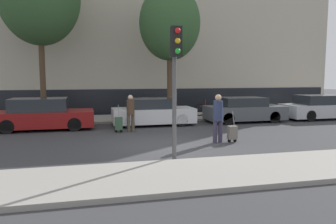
% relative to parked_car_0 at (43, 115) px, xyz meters
% --- Properties ---
extents(ground_plane, '(80.00, 80.00, 0.00)m').
position_rel_parked_car_0_xyz_m(ground_plane, '(4.51, -4.45, -0.66)').
color(ground_plane, '#38383A').
extents(sidewalk_near, '(28.00, 2.50, 0.12)m').
position_rel_parked_car_0_xyz_m(sidewalk_near, '(4.51, -8.20, -0.60)').
color(sidewalk_near, gray).
rests_on(sidewalk_near, ground_plane).
extents(sidewalk_far, '(28.00, 3.00, 0.12)m').
position_rel_parked_car_0_xyz_m(sidewalk_far, '(4.51, 2.55, -0.60)').
color(sidewalk_far, gray).
rests_on(sidewalk_far, ground_plane).
extents(building_facade, '(28.00, 2.78, 11.47)m').
position_rel_parked_car_0_xyz_m(building_facade, '(4.51, 6.11, 5.06)').
color(building_facade, '#B7AD99').
rests_on(building_facade, ground_plane).
extents(parked_car_0, '(4.38, 1.82, 1.42)m').
position_rel_parked_car_0_xyz_m(parked_car_0, '(0.00, 0.00, 0.00)').
color(parked_car_0, maroon).
rests_on(parked_car_0, ground_plane).
extents(parked_car_1, '(3.97, 1.72, 1.32)m').
position_rel_parked_car_0_xyz_m(parked_car_1, '(5.06, 0.15, -0.04)').
color(parked_car_1, silver).
rests_on(parked_car_1, ground_plane).
extents(parked_car_2, '(4.12, 1.71, 1.30)m').
position_rel_parked_car_0_xyz_m(parked_car_2, '(9.98, 0.18, -0.05)').
color(parked_car_2, '#4C5156').
rests_on(parked_car_2, ground_plane).
extents(parked_car_3, '(4.68, 1.77, 1.35)m').
position_rel_parked_car_0_xyz_m(parked_car_3, '(14.84, 0.21, -0.03)').
color(parked_car_3, '#B7BABF').
rests_on(parked_car_3, ground_plane).
extents(pedestrian_left, '(0.34, 0.34, 1.60)m').
position_rel_parked_car_0_xyz_m(pedestrian_left, '(3.79, -1.46, 0.24)').
color(pedestrian_left, '#4C4233').
rests_on(pedestrian_left, ground_plane).
extents(trolley_left, '(0.34, 0.29, 1.20)m').
position_rel_parked_car_0_xyz_m(trolley_left, '(3.25, -1.58, -0.28)').
color(trolley_left, '#335138').
rests_on(trolley_left, ground_plane).
extents(pedestrian_right, '(0.35, 0.34, 1.76)m').
position_rel_parked_car_0_xyz_m(pedestrian_right, '(6.55, -4.60, 0.34)').
color(pedestrian_right, '#383347').
rests_on(pedestrian_right, ground_plane).
extents(trolley_right, '(0.34, 0.29, 1.15)m').
position_rel_parked_car_0_xyz_m(trolley_right, '(7.10, -4.65, -0.30)').
color(trolley_right, slate).
rests_on(trolley_right, ground_plane).
extents(traffic_light, '(0.28, 0.47, 3.74)m').
position_rel_parked_car_0_xyz_m(traffic_light, '(4.38, -6.81, 2.00)').
color(traffic_light, '#515154').
rests_on(traffic_light, ground_plane).
extents(parked_bicycle, '(1.77, 0.06, 0.96)m').
position_rel_parked_car_0_xyz_m(parked_bicycle, '(8.75, 2.23, -0.17)').
color(parked_bicycle, black).
rests_on(parked_bicycle, sidewalk_far).
extents(bare_tree_down_street, '(3.24, 3.24, 7.06)m').
position_rel_parked_car_0_xyz_m(bare_tree_down_street, '(6.31, 1.69, 4.52)').
color(bare_tree_down_street, '#4C3826').
rests_on(bare_tree_down_street, sidewalk_far).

